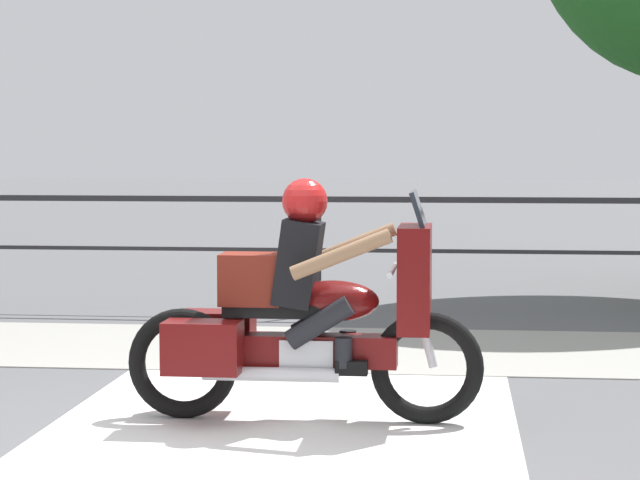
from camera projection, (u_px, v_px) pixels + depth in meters
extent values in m
plane|color=#565659|center=(218.00, 439.00, 7.46)|extent=(120.00, 120.00, 0.00)
cube|color=#99968E|center=(292.00, 347.00, 10.83)|extent=(44.00, 2.40, 0.01)
cube|color=silver|center=(269.00, 448.00, 7.22)|extent=(2.92, 6.00, 0.01)
cube|color=#232326|center=(319.00, 199.00, 12.85)|extent=(36.00, 0.04, 0.06)
cube|color=#232326|center=(319.00, 250.00, 12.89)|extent=(36.00, 0.03, 0.04)
cylinder|color=#232326|center=(319.00, 256.00, 12.89)|extent=(0.05, 0.05, 1.24)
torus|color=black|center=(427.00, 368.00, 7.84)|extent=(0.71, 0.11, 0.71)
torus|color=black|center=(183.00, 363.00, 8.01)|extent=(0.71, 0.11, 0.71)
cube|color=#5B0C0C|center=(304.00, 350.00, 7.91)|extent=(1.19, 0.22, 0.20)
cube|color=silver|center=(308.00, 358.00, 7.92)|extent=(0.34, 0.26, 0.26)
ellipsoid|color=#5B0C0C|center=(333.00, 301.00, 7.87)|extent=(0.59, 0.30, 0.26)
cube|color=black|center=(279.00, 310.00, 7.91)|extent=(0.69, 0.28, 0.08)
cube|color=#5B0C0C|center=(415.00, 278.00, 7.80)|extent=(0.20, 0.59, 0.66)
cube|color=#1E232B|center=(418.00, 210.00, 7.77)|extent=(0.10, 0.51, 0.24)
cylinder|color=silver|center=(393.00, 270.00, 7.82)|extent=(0.04, 0.70, 0.04)
cylinder|color=silver|center=(271.00, 374.00, 7.79)|extent=(0.86, 0.09, 0.09)
cube|color=#5B0C0C|center=(203.00, 347.00, 7.74)|extent=(0.48, 0.28, 0.33)
cube|color=#5B0C0C|center=(217.00, 336.00, 8.21)|extent=(0.48, 0.28, 0.33)
cylinder|color=silver|center=(423.00, 323.00, 7.82)|extent=(0.19, 0.06, 0.56)
cube|color=black|center=(299.00, 263.00, 7.88)|extent=(0.31, 0.36, 0.57)
sphere|color=#8C6647|center=(305.00, 204.00, 7.84)|extent=(0.23, 0.23, 0.23)
sphere|color=#B21919|center=(305.00, 201.00, 7.84)|extent=(0.29, 0.29, 0.29)
cylinder|color=black|center=(320.00, 323.00, 7.74)|extent=(0.44, 0.13, 0.34)
cylinder|color=black|center=(344.00, 353.00, 7.74)|extent=(0.11, 0.11, 0.19)
cube|color=black|center=(352.00, 368.00, 7.74)|extent=(0.20, 0.10, 0.09)
cylinder|color=black|center=(325.00, 316.00, 8.04)|extent=(0.44, 0.13, 0.34)
cylinder|color=black|center=(348.00, 345.00, 8.03)|extent=(0.11, 0.11, 0.19)
cube|color=black|center=(355.00, 359.00, 8.04)|extent=(0.20, 0.10, 0.09)
cylinder|color=#8C6647|center=(341.00, 255.00, 7.54)|extent=(0.63, 0.09, 0.32)
cylinder|color=#8C6647|center=(349.00, 247.00, 8.14)|extent=(0.63, 0.09, 0.32)
cube|color=maroon|center=(252.00, 279.00, 7.92)|extent=(0.39, 0.31, 0.33)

